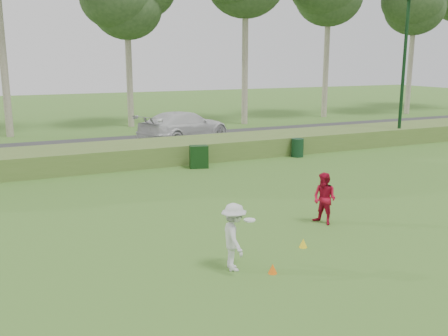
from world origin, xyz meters
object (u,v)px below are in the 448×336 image
cone_yellow (303,243)px  trash_bin (297,148)px  car_right (184,126)px  utility_cabinet (199,157)px  player_white (234,237)px  cone_orange (273,269)px  lamp_post (406,43)px  player_red (324,199)px

cone_yellow → trash_bin: 12.20m
cone_yellow → trash_bin: (6.42, 10.38, 0.33)m
trash_bin → car_right: car_right is taller
utility_cabinet → car_right: (1.79, 6.84, 0.42)m
player_white → cone_orange: 1.13m
utility_cabinet → trash_bin: utility_cabinet is taller
trash_bin → car_right: (-3.59, 6.48, 0.47)m
player_white → cone_yellow: 2.37m
lamp_post → cone_yellow: (-13.63, -11.15, -5.47)m
lamp_post → cone_yellow: bearing=-140.7°
utility_cabinet → car_right: 7.09m
player_red → cone_orange: player_red is taller
lamp_post → utility_cabinet: bearing=-174.8°
lamp_post → trash_bin: size_ratio=9.04×
car_right → lamp_post: bearing=-142.8°
player_red → car_right: car_right is taller
player_white → cone_orange: size_ratio=6.86×
player_white → trash_bin: size_ratio=1.75×
player_white → player_red: (3.81, 1.85, -0.02)m
cone_orange → trash_bin: 13.92m
utility_cabinet → lamp_post: bearing=19.1°
lamp_post → player_red: size_ratio=5.33×
cone_orange → car_right: (4.34, 17.92, 0.80)m
cone_orange → lamp_post: bearing=38.9°
player_red → lamp_post: bearing=109.3°
player_white → utility_cabinet: 11.00m
utility_cabinet → car_right: car_right is taller
lamp_post → player_red: 16.25m
cone_yellow → utility_cabinet: bearing=84.1°
player_white → cone_yellow: (2.22, 0.49, -0.67)m
lamp_post → trash_bin: bearing=-173.8°
player_white → trash_bin: bearing=-28.3°
lamp_post → cone_orange: (-15.14, -12.22, -5.48)m
lamp_post → car_right: size_ratio=1.38×
utility_cabinet → trash_bin: (5.38, 0.37, -0.05)m
car_right → cone_yellow: bearing=145.5°
utility_cabinet → car_right: size_ratio=0.17×
car_right → trash_bin: bearing=-176.0°
trash_bin → car_right: bearing=119.0°
lamp_post → cone_yellow: 18.44m
player_white → cone_orange: (0.71, -0.57, -0.68)m
cone_orange → cone_yellow: size_ratio=0.97×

